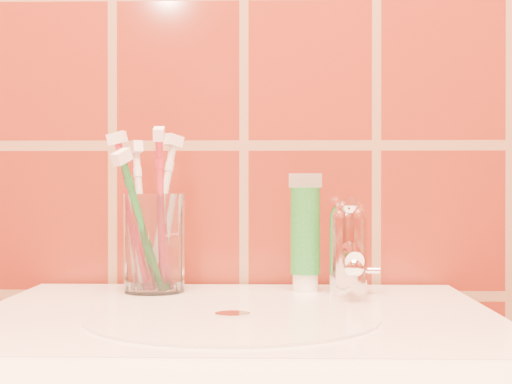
{
  "coord_description": "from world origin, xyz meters",
  "views": [
    {
      "loc": [
        0.04,
        0.11,
        0.98
      ],
      "look_at": [
        0.02,
        1.08,
        0.98
      ],
      "focal_mm": 55.0,
      "sensor_mm": 36.0,
      "label": 1
    }
  ],
  "objects": [
    {
      "name": "faucet",
      "position": [
        0.14,
        1.09,
        0.91
      ],
      "size": [
        0.05,
        0.11,
        0.12
      ],
      "color": "white",
      "rests_on": "pedestal_sink"
    },
    {
      "name": "toothbrush_0",
      "position": [
        -0.14,
        1.1,
        0.95
      ],
      "size": [
        0.09,
        0.08,
        0.21
      ],
      "primitive_type": null,
      "rotation": [
        0.23,
        0.0,
        -1.73
      ],
      "color": "#B8273A",
      "rests_on": "glass_tumbler"
    },
    {
      "name": "glass_tumbler",
      "position": [
        -0.11,
        1.11,
        0.91
      ],
      "size": [
        0.09,
        0.09,
        0.13
      ],
      "primitive_type": "cylinder",
      "rotation": [
        0.0,
        0.0,
        0.24
      ],
      "color": "white",
      "rests_on": "pedestal_sink"
    },
    {
      "name": "toothbrush_3",
      "position": [
        -0.1,
        1.13,
        0.95
      ],
      "size": [
        0.1,
        0.11,
        0.22
      ],
      "primitive_type": null,
      "rotation": [
        0.21,
        0.0,
        2.37
      ],
      "color": "silver",
      "rests_on": "glass_tumbler"
    },
    {
      "name": "toothbrush_2",
      "position": [
        -0.13,
        1.12,
        0.95
      ],
      "size": [
        0.09,
        0.11,
        0.21
      ],
      "primitive_type": null,
      "rotation": [
        0.23,
        0.0,
        -2.66
      ],
      "color": "white",
      "rests_on": "glass_tumbler"
    },
    {
      "name": "toothpaste_tube",
      "position": [
        0.08,
        1.12,
        0.92
      ],
      "size": [
        0.04,
        0.04,
        0.15
      ],
      "rotation": [
        0.0,
        0.0,
        -0.02
      ],
      "color": "white",
      "rests_on": "pedestal_sink"
    },
    {
      "name": "toothbrush_4",
      "position": [
        -0.1,
        1.08,
        0.95
      ],
      "size": [
        0.04,
        0.13,
        0.22
      ],
      "primitive_type": null,
      "rotation": [
        0.26,
        0.0,
        0.07
      ],
      "color": "#B8273A",
      "rests_on": "glass_tumbler"
    },
    {
      "name": "toothbrush_1",
      "position": [
        -0.12,
        1.07,
        0.94
      ],
      "size": [
        0.13,
        0.16,
        0.2
      ],
      "primitive_type": null,
      "rotation": [
        0.4,
        0.0,
        -0.57
      ],
      "color": "#1C6B2B",
      "rests_on": "glass_tumbler"
    }
  ]
}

